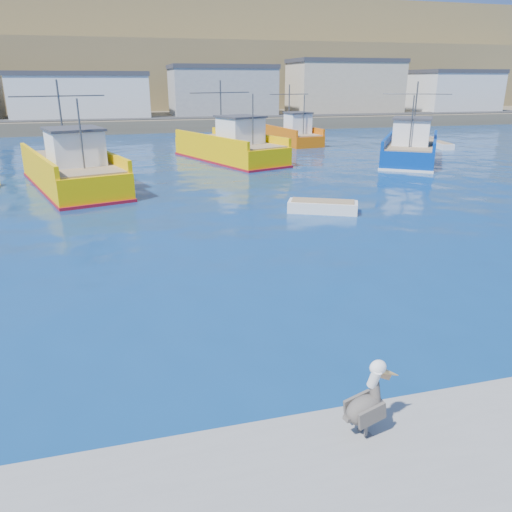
{
  "coord_description": "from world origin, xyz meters",
  "views": [
    {
      "loc": [
        -5.47,
        -10.59,
        6.61
      ],
      "look_at": [
        -1.45,
        4.39,
        1.12
      ],
      "focal_mm": 35.0,
      "sensor_mm": 36.0,
      "label": 1
    }
  ],
  "objects_px": {
    "boat_orange": "(293,134)",
    "trawler_yellow_b": "(231,148)",
    "skiff_far": "(441,146)",
    "trawler_blue": "(411,149)",
    "trawler_yellow_a": "(72,170)",
    "pelican": "(368,403)",
    "skiff_mid": "(323,208)"
  },
  "relations": [
    {
      "from": "boat_orange",
      "to": "trawler_yellow_b",
      "type": "bearing_deg",
      "value": -132.41
    },
    {
      "from": "trawler_yellow_b",
      "to": "skiff_far",
      "type": "bearing_deg",
      "value": 6.67
    },
    {
      "from": "trawler_yellow_b",
      "to": "trawler_blue",
      "type": "height_order",
      "value": "trawler_yellow_b"
    },
    {
      "from": "skiff_far",
      "to": "trawler_yellow_a",
      "type": "bearing_deg",
      "value": -162.35
    },
    {
      "from": "boat_orange",
      "to": "pelican",
      "type": "height_order",
      "value": "boat_orange"
    },
    {
      "from": "trawler_blue",
      "to": "skiff_mid",
      "type": "bearing_deg",
      "value": -134.1
    },
    {
      "from": "boat_orange",
      "to": "pelican",
      "type": "relative_size",
      "value": 6.2
    },
    {
      "from": "trawler_yellow_b",
      "to": "trawler_blue",
      "type": "xyz_separation_m",
      "value": [
        14.67,
        -4.38,
        -0.04
      ]
    },
    {
      "from": "skiff_mid",
      "to": "trawler_yellow_b",
      "type": "bearing_deg",
      "value": 92.73
    },
    {
      "from": "skiff_mid",
      "to": "trawler_yellow_a",
      "type": "bearing_deg",
      "value": 142.25
    },
    {
      "from": "trawler_blue",
      "to": "boat_orange",
      "type": "xyz_separation_m",
      "value": [
        -5.57,
        14.34,
        -0.01
      ]
    },
    {
      "from": "boat_orange",
      "to": "skiff_far",
      "type": "bearing_deg",
      "value": -28.55
    },
    {
      "from": "trawler_yellow_b",
      "to": "skiff_far",
      "type": "relative_size",
      "value": 3.6
    },
    {
      "from": "skiff_mid",
      "to": "pelican",
      "type": "relative_size",
      "value": 2.59
    },
    {
      "from": "boat_orange",
      "to": "skiff_mid",
      "type": "bearing_deg",
      "value": -106.04
    },
    {
      "from": "trawler_yellow_a",
      "to": "boat_orange",
      "type": "height_order",
      "value": "trawler_yellow_a"
    },
    {
      "from": "trawler_yellow_a",
      "to": "trawler_yellow_b",
      "type": "xyz_separation_m",
      "value": [
        12.24,
        8.44,
        -0.02
      ]
    },
    {
      "from": "trawler_blue",
      "to": "skiff_far",
      "type": "bearing_deg",
      "value": 41.66
    },
    {
      "from": "trawler_yellow_a",
      "to": "pelican",
      "type": "height_order",
      "value": "trawler_yellow_a"
    },
    {
      "from": "trawler_blue",
      "to": "pelican",
      "type": "bearing_deg",
      "value": -122.5
    },
    {
      "from": "skiff_mid",
      "to": "skiff_far",
      "type": "distance_m",
      "value": 30.35
    },
    {
      "from": "skiff_far",
      "to": "pelican",
      "type": "xyz_separation_m",
      "value": [
        -27.8,
        -38.28,
        0.88
      ]
    },
    {
      "from": "trawler_blue",
      "to": "pelican",
      "type": "height_order",
      "value": "trawler_blue"
    },
    {
      "from": "trawler_yellow_a",
      "to": "pelican",
      "type": "bearing_deg",
      "value": -75.57
    },
    {
      "from": "trawler_yellow_b",
      "to": "pelican",
      "type": "height_order",
      "value": "trawler_yellow_b"
    },
    {
      "from": "trawler_blue",
      "to": "skiff_mid",
      "type": "xyz_separation_m",
      "value": [
        -13.79,
        -14.23,
        -0.81
      ]
    },
    {
      "from": "trawler_yellow_a",
      "to": "skiff_mid",
      "type": "height_order",
      "value": "trawler_yellow_a"
    },
    {
      "from": "skiff_mid",
      "to": "skiff_far",
      "type": "xyz_separation_m",
      "value": [
        21.67,
        21.24,
        -0.01
      ]
    },
    {
      "from": "trawler_yellow_b",
      "to": "trawler_yellow_a",
      "type": "bearing_deg",
      "value": -145.43
    },
    {
      "from": "trawler_blue",
      "to": "pelican",
      "type": "relative_size",
      "value": 8.13
    },
    {
      "from": "skiff_mid",
      "to": "skiff_far",
      "type": "relative_size",
      "value": 1.04
    },
    {
      "from": "trawler_yellow_a",
      "to": "skiff_mid",
      "type": "distance_m",
      "value": 16.63
    }
  ]
}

